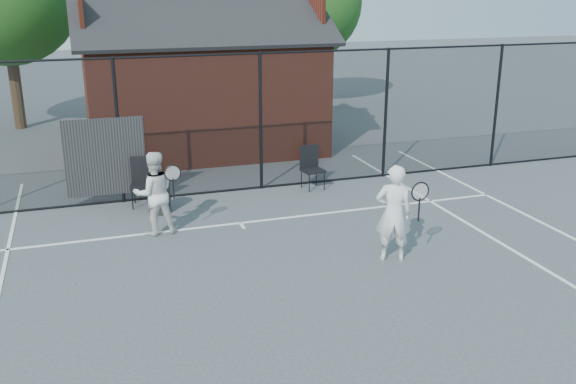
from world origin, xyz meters
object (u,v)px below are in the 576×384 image
object	(u,v)px
clubhouse	(202,91)
waste_bin	(159,197)
player_front	(394,213)
player_back	(154,193)
chair_left	(142,183)
chair_right	(313,168)

from	to	relation	value
clubhouse	waste_bin	world-z (taller)	clubhouse
player_front	player_back	xyz separation A→B (m)	(-3.54, 2.42, -0.05)
clubhouse	player_back	world-z (taller)	clubhouse
clubhouse	waste_bin	bearing A→B (deg)	-110.85
clubhouse	player_front	world-z (taller)	clubhouse
chair_left	player_front	bearing A→B (deg)	-36.66
clubhouse	chair_left	xyz separation A→B (m)	(-2.14, -4.40, -1.12)
clubhouse	player_back	size ratio (longest dim) A/B	4.24
clubhouse	player_front	distance (m)	8.59
player_front	waste_bin	xyz separation A→B (m)	(-3.33, 3.53, -0.50)
chair_left	chair_right	world-z (taller)	chair_left
clubhouse	waste_bin	size ratio (longest dim) A/B	10.26
player_back	chair_left	size ratio (longest dim) A/B	1.57
clubhouse	player_front	bearing A→B (deg)	-80.17
chair_left	waste_bin	distance (m)	0.59
clubhouse	waste_bin	xyz separation A→B (m)	(-1.87, -4.90, -1.29)
clubhouse	chair_left	world-z (taller)	clubhouse
player_front	chair_left	bearing A→B (deg)	131.73
chair_right	waste_bin	world-z (taller)	chair_right
player_front	chair_right	distance (m)	4.05
chair_left	clubhouse	bearing A→B (deg)	75.71
player_back	player_front	bearing A→B (deg)	-34.37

